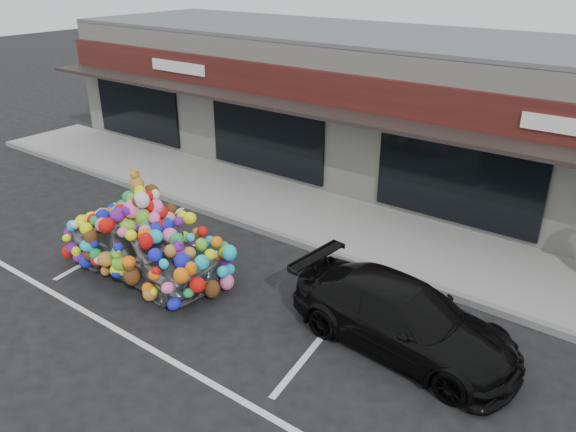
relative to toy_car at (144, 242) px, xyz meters
The scene contains 9 objects.
ground 1.78m from the toy_car, 21.95° to the left, with size 90.00×90.00×0.00m, color black.
shop_building 9.26m from the toy_car, 80.70° to the left, with size 24.00×7.20×4.31m.
sidewalk 4.88m from the toy_car, 72.15° to the left, with size 26.00×3.00×0.15m, color gray.
kerb 3.51m from the toy_car, 64.45° to the left, with size 26.00×0.18×0.16m, color slate.
parking_stripe_left 2.05m from the toy_car, 155.14° to the left, with size 0.12×4.40×0.01m, color silver.
parking_stripe_mid 4.42m from the toy_car, 10.54° to the left, with size 0.12×4.40×0.01m, color silver.
lane_line 3.95m from the toy_car, 26.08° to the right, with size 14.00×0.12×0.01m, color silver.
toy_car is the anchor object (origin of this frame).
black_sedan 5.70m from the toy_car, 10.60° to the left, with size 4.19×1.70×1.22m, color black.
Camera 1 is at (7.43, -7.29, 6.31)m, focal length 35.00 mm.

